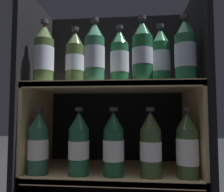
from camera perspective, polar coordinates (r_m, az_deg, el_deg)
fridge_back_wall at (r=1.06m, az=1.05°, el=-3.33°), size 0.69×0.02×0.91m
fridge_side_left at (r=0.98m, az=-19.54°, el=-3.04°), size 0.02×0.35×0.91m
fridge_side_right at (r=0.93m, az=21.28°, el=-2.95°), size 0.02×0.35×0.91m
shelf_lower at (r=0.92m, az=0.22°, el=-20.86°), size 0.65×0.31×0.21m
shelf_upper at (r=0.89m, az=0.23°, el=-6.56°), size 0.65×0.31×0.55m
bottle_upper_front_0 at (r=0.88m, az=-17.38°, el=10.13°), size 0.08×0.08×0.25m
bottle_upper_front_1 at (r=0.83m, az=-4.57°, el=10.91°), size 0.08×0.08×0.25m
bottle_upper_front_2 at (r=0.82m, az=7.96°, el=11.22°), size 0.08×0.08×0.25m
bottle_upper_front_3 at (r=0.84m, az=18.61°, el=10.90°), size 0.08×0.08×0.25m
bottle_upper_back_0 at (r=0.93m, az=-9.71°, el=9.38°), size 0.08×0.08×0.25m
bottle_upper_back_1 at (r=0.90m, az=1.99°, el=9.69°), size 0.08×0.08×0.25m
bottle_upper_back_2 at (r=0.91m, az=12.60°, el=9.70°), size 0.08×0.08×0.25m
bottle_lower_front_0 at (r=0.87m, az=-18.71°, el=-11.86°), size 0.08×0.08×0.25m
bottle_lower_front_1 at (r=0.82m, az=-8.67°, el=-12.48°), size 0.08×0.08×0.25m
bottle_lower_front_2 at (r=0.80m, az=0.40°, el=-12.78°), size 0.08×0.08×0.25m
bottle_lower_front_3 at (r=0.80m, az=10.06°, el=-12.69°), size 0.08×0.08×0.25m
bottle_lower_front_4 at (r=0.82m, az=19.07°, el=-12.41°), size 0.08×0.08×0.25m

